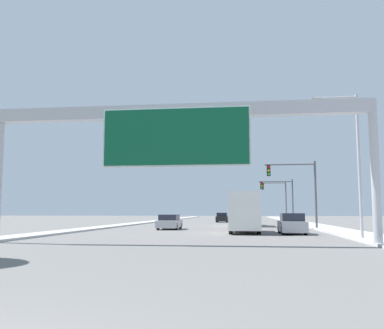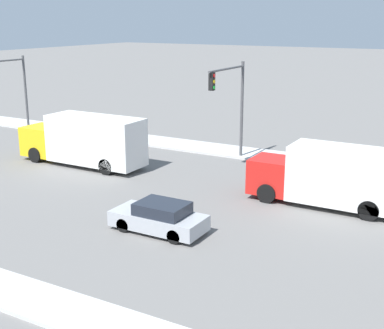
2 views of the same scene
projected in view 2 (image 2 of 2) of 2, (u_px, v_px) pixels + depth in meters
sidewalk_right at (21, 124)px, 47.77m from camera, size 3.00×120.00×0.15m
car_near_left at (159, 218)px, 23.72m from camera, size 1.87×4.27×1.38m
car_near_center at (366, 178)px, 29.33m from camera, size 1.80×4.73×1.54m
truck_box_primary at (331, 176)px, 26.64m from camera, size 2.32×7.69×3.11m
truck_box_secondary at (85, 140)px, 34.13m from camera, size 2.39×8.85×3.26m
traffic_light_near_intersection at (232, 96)px, 34.08m from camera, size 4.88×0.32×6.49m
traffic_light_mid_block at (10, 81)px, 43.60m from camera, size 4.81×0.32×6.20m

